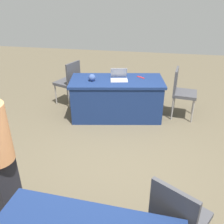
{
  "coord_description": "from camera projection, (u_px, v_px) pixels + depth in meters",
  "views": [
    {
      "loc": [
        -0.38,
        2.76,
        2.37
      ],
      "look_at": [
        0.13,
        -0.06,
        0.9
      ],
      "focal_mm": 39.56,
      "sensor_mm": 36.0,
      "label": 1
    }
  ],
  "objects": [
    {
      "name": "table_foreground",
      "position": [
        117.0,
        98.0,
        4.87
      ],
      "size": [
        1.89,
        1.11,
        0.77
      ],
      "rotation": [
        0.0,
        0.0,
        0.18
      ],
      "color": "navy",
      "rests_on": "ground"
    },
    {
      "name": "chair_aisle",
      "position": [
        177.0,
        216.0,
        2.17
      ],
      "size": [
        0.6,
        0.6,
        0.97
      ],
      "rotation": [
        0.0,
        0.0,
        2.59
      ],
      "color": "#9E9993",
      "rests_on": "ground"
    },
    {
      "name": "scissors_red",
      "position": [
        141.0,
        77.0,
        4.81
      ],
      "size": [
        0.17,
        0.14,
        0.01
      ],
      "primitive_type": "cube",
      "rotation": [
        0.0,
        0.0,
        2.49
      ],
      "color": "red",
      "rests_on": "table_foreground"
    },
    {
      "name": "chair_tucked_right",
      "position": [
        69.0,
        80.0,
        5.31
      ],
      "size": [
        0.57,
        0.57,
        0.97
      ],
      "rotation": [
        0.0,
        0.0,
        4.34
      ],
      "color": "#9E9993",
      "rests_on": "ground"
    },
    {
      "name": "laptop_silver",
      "position": [
        119.0,
        78.0,
        4.68
      ],
      "size": [
        0.37,
        0.35,
        0.21
      ],
      "rotation": [
        0.0,
        0.0,
        0.2
      ],
      "color": "silver",
      "rests_on": "table_foreground"
    },
    {
      "name": "yarn_ball",
      "position": [
        92.0,
        78.0,
        4.61
      ],
      "size": [
        0.13,
        0.13,
        0.13
      ],
      "primitive_type": "sphere",
      "color": "#3F5999",
      "rests_on": "table_foreground"
    },
    {
      "name": "ground_plane",
      "position": [
        120.0,
        170.0,
        3.55
      ],
      "size": [
        14.4,
        14.4,
        0.0
      ],
      "primitive_type": "plane",
      "color": "brown"
    },
    {
      "name": "chair_near_front",
      "position": [
        181.0,
        90.0,
        4.78
      ],
      "size": [
        0.49,
        0.49,
        0.98
      ],
      "rotation": [
        0.0,
        0.0,
        1.44
      ],
      "color": "#9E9993",
      "rests_on": "ground"
    }
  ]
}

